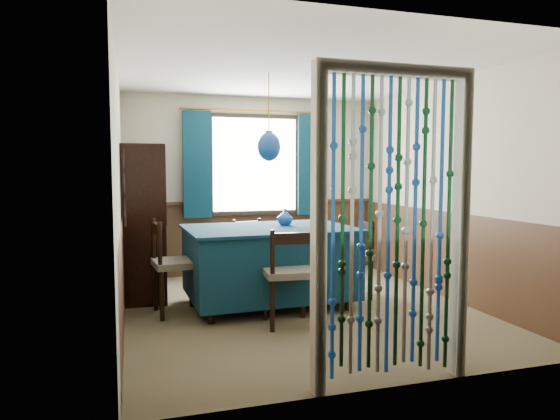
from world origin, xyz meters
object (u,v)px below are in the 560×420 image
object	(u,v)px
chair_far	(252,253)
bowl_shelf	(150,192)
vase_table	(285,218)
vase_sideboard	(149,211)
dining_table	(269,261)
chair_near	(289,274)
pendant_lamp	(269,146)
sideboard	(145,243)
chair_left	(174,264)
chair_right	(353,256)

from	to	relation	value
chair_far	bowl_shelf	distance (m)	1.44
chair_far	vase_table	xyz separation A→B (m)	(0.23, -0.63, 0.49)
vase_table	vase_sideboard	distance (m)	1.79
dining_table	chair_far	world-z (taller)	chair_far
chair_near	pendant_lamp	size ratio (longest dim) A/B	1.02
sideboard	vase_sideboard	xyz separation A→B (m)	(0.06, 0.23, 0.36)
vase_table	bowl_shelf	size ratio (longest dim) A/B	0.76
chair_left	bowl_shelf	bearing A→B (deg)	-169.36
sideboard	chair_left	bearing A→B (deg)	-72.85
bowl_shelf	vase_sideboard	xyz separation A→B (m)	(0.00, 0.56, -0.26)
chair_far	chair_right	xyz separation A→B (m)	(1.04, -0.70, 0.02)
dining_table	chair_left	bearing A→B (deg)	179.95
chair_left	vase_sideboard	size ratio (longest dim) A/B	5.30
chair_far	sideboard	xyz separation A→B (m)	(-1.27, 0.20, 0.15)
sideboard	bowl_shelf	xyz separation A→B (m)	(0.06, -0.33, 0.62)
pendant_lamp	vase_table	world-z (taller)	pendant_lamp
dining_table	chair_left	world-z (taller)	chair_left
chair_near	bowl_shelf	xyz separation A→B (m)	(-1.21, 1.38, 0.73)
dining_table	bowl_shelf	size ratio (longest dim) A/B	8.27
vase_sideboard	chair_near	bearing A→B (deg)	-58.05
chair_left	sideboard	distance (m)	1.04
chair_left	chair_right	distance (m)	2.06
sideboard	pendant_lamp	size ratio (longest dim) A/B	1.90
vase_table	vase_sideboard	xyz separation A→B (m)	(-1.44, 1.06, 0.03)
chair_near	chair_right	size ratio (longest dim) A/B	1.05
chair_far	pendant_lamp	distance (m)	1.48
sideboard	vase_sideboard	size ratio (longest dim) A/B	9.55
sideboard	pendant_lamp	xyz separation A→B (m)	(1.28, -0.96, 1.12)
chair_right	pendant_lamp	size ratio (longest dim) A/B	0.97
dining_table	bowl_shelf	bearing A→B (deg)	150.66
dining_table	vase_table	distance (m)	0.52
chair_near	bowl_shelf	bearing A→B (deg)	136.39
chair_right	pendant_lamp	bearing A→B (deg)	97.48
chair_far	pendant_lamp	world-z (taller)	pendant_lamp
chair_far	chair_left	size ratio (longest dim) A/B	0.88
chair_near	chair_left	bearing A→B (deg)	150.00
chair_right	vase_sideboard	world-z (taller)	vase_sideboard
dining_table	sideboard	distance (m)	1.61
dining_table	chair_far	xyz separation A→B (m)	(-0.01, 0.76, -0.03)
chair_near	sideboard	world-z (taller)	sideboard
sideboard	vase_table	bearing A→B (deg)	-26.08
vase_table	vase_sideboard	world-z (taller)	vase_sideboard
chair_near	pendant_lamp	world-z (taller)	pendant_lamp
chair_far	chair_near	bearing A→B (deg)	77.99
bowl_shelf	vase_table	bearing A→B (deg)	-18.92
dining_table	chair_right	distance (m)	1.04
sideboard	dining_table	bearing A→B (deg)	-34.21
chair_near	dining_table	bearing A→B (deg)	94.38
chair_near	pendant_lamp	bearing A→B (deg)	94.38
chair_left	pendant_lamp	world-z (taller)	pendant_lamp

